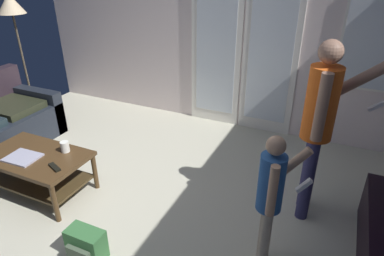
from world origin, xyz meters
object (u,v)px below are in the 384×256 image
Objects in this scene: person_adult at (320,118)px; coffee_table at (37,165)px; backpack at (86,245)px; laptop_closed at (23,158)px; tv_remote_black at (55,167)px; cup_near_edge at (65,147)px; floor_lamp at (12,11)px; person_child at (271,194)px.

coffee_table is at bearing -162.16° from person_adult.
laptop_closed is at bearing 159.17° from backpack.
tv_remote_black is (0.37, -0.10, 0.13)m from coffee_table.
cup_near_edge reaches higher than coffee_table.
coffee_table is 3.33× the size of backpack.
person_adult is 2.49m from cup_near_edge.
cup_near_edge is 0.31m from tv_remote_black.
coffee_table is 0.58× the size of floor_lamp.
laptop_closed is 0.42m from tv_remote_black.
person_child is (-0.21, -0.81, -0.30)m from person_adult.
floor_lamp is 10.70× the size of tv_remote_black.
laptop_closed is (-0.06, -0.10, 0.13)m from coffee_table.
floor_lamp is at bearing 138.93° from coffee_table.
tv_remote_black is (1.92, -1.45, -1.13)m from floor_lamp.
person_adult reaches higher than cup_near_edge.
laptop_closed is (-2.44, -0.13, -0.25)m from person_child.
floor_lamp is (-3.94, 1.32, 0.88)m from person_child.
tv_remote_black reaches higher than coffee_table.
coffee_table reaches higher than backpack.
floor_lamp reaches higher than backpack.
person_child is at bearing 21.97° from backpack.
person_adult is at bearing -7.09° from floor_lamp.
tv_remote_black is at bearing -15.03° from coffee_table.
floor_lamp is (-4.14, 0.52, 0.58)m from person_adult.
tv_remote_black is at bearing -157.25° from person_adult.
floor_lamp is 2.40m from cup_near_edge.
person_adult is 1.42× the size of person_child.
coffee_table is at bearing 58.19° from laptop_closed.
person_adult is 2.48m from tv_remote_black.
backpack is at bearing -23.60° from laptop_closed.
laptop_closed reaches higher than backpack.
person_adult is 2.86m from laptop_closed.
cup_near_edge is at bearing 135.28° from tv_remote_black.
cup_near_edge reaches higher than backpack.
person_adult is 0.89m from person_child.
floor_lamp reaches higher than person_adult.
person_adult is 5.29× the size of backpack.
laptop_closed is 0.41m from cup_near_edge.
person_adult is at bearing 16.66° from laptop_closed.
backpack is 1.12m from cup_near_edge.
person_adult is 9.91× the size of tv_remote_black.
person_child is 2.04m from tv_remote_black.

